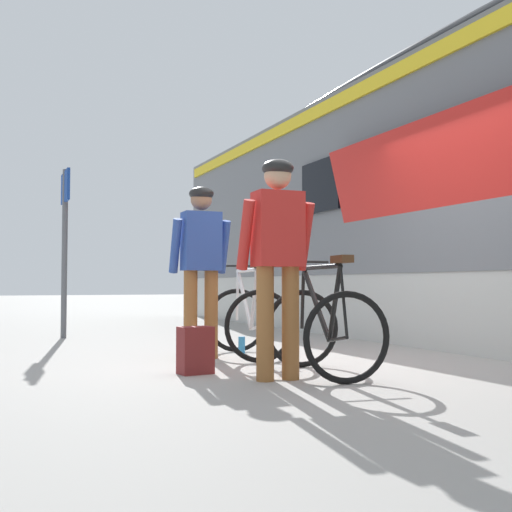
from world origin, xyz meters
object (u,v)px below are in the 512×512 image
(platform_sign_post, at_px, (65,224))
(water_bottle_near_the_bikes, at_px, (242,345))
(cyclist_near_in_blue, at_px, (201,256))
(backpack_on_platform, at_px, (195,350))
(bicycle_near_white, at_px, (248,319))
(cyclist_far_in_red, at_px, (278,247))
(bicycle_far_black, at_px, (323,327))

(platform_sign_post, bearing_deg, water_bottle_near_the_bikes, -61.54)
(cyclist_near_in_blue, xyz_separation_m, backpack_on_platform, (-0.39, -1.01, -0.85))
(cyclist_near_in_blue, bearing_deg, water_bottle_near_the_bikes, 28.16)
(backpack_on_platform, relative_size, platform_sign_post, 0.17)
(bicycle_near_white, relative_size, platform_sign_post, 0.49)
(backpack_on_platform, height_order, water_bottle_near_the_bikes, backpack_on_platform)
(cyclist_far_in_red, bearing_deg, bicycle_far_black, 11.80)
(bicycle_near_white, xyz_separation_m, platform_sign_post, (-1.46, 3.23, 1.22))
(bicycle_far_black, distance_m, platform_sign_post, 5.07)
(water_bottle_near_the_bikes, height_order, platform_sign_post, platform_sign_post)
(cyclist_near_in_blue, distance_m, cyclist_far_in_red, 1.62)
(cyclist_near_in_blue, bearing_deg, backpack_on_platform, -111.12)
(water_bottle_near_the_bikes, relative_size, platform_sign_post, 0.08)
(cyclist_far_in_red, distance_m, water_bottle_near_the_bikes, 2.21)
(cyclist_near_in_blue, bearing_deg, bicycle_near_white, -7.04)
(cyclist_near_in_blue, height_order, cyclist_far_in_red, same)
(cyclist_far_in_red, bearing_deg, platform_sign_post, 102.51)
(cyclist_near_in_blue, xyz_separation_m, bicycle_near_white, (0.50, -0.06, -0.65))
(bicycle_near_white, xyz_separation_m, water_bottle_near_the_bikes, (0.08, 0.37, -0.31))
(cyclist_near_in_blue, relative_size, platform_sign_post, 0.73)
(cyclist_far_in_red, bearing_deg, water_bottle_near_the_bikes, 75.81)
(backpack_on_platform, bearing_deg, bicycle_far_black, -34.92)
(backpack_on_platform, bearing_deg, platform_sign_post, 90.96)
(cyclist_near_in_blue, bearing_deg, platform_sign_post, 106.96)
(cyclist_near_in_blue, relative_size, cyclist_far_in_red, 1.00)
(bicycle_near_white, distance_m, platform_sign_post, 3.75)
(bicycle_near_white, bearing_deg, cyclist_far_in_red, -104.52)
(bicycle_near_white, distance_m, backpack_on_platform, 1.31)
(cyclist_near_in_blue, height_order, platform_sign_post, platform_sign_post)
(platform_sign_post, bearing_deg, cyclist_near_in_blue, -73.04)
(cyclist_far_in_red, bearing_deg, cyclist_near_in_blue, 93.36)
(cyclist_far_in_red, relative_size, bicycle_far_black, 1.52)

